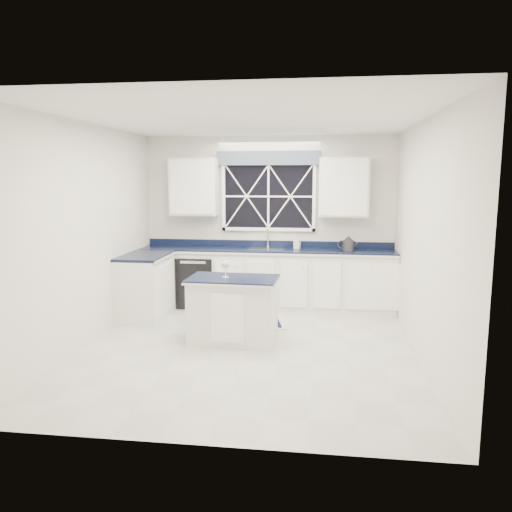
# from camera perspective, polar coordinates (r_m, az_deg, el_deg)

# --- Properties ---
(ground) EXTENTS (4.50, 4.50, 0.00)m
(ground) POSITION_cam_1_polar(r_m,az_deg,el_deg) (6.15, -0.86, -10.48)
(ground) COLOR #B6B6B1
(ground) RESTS_ON ground
(back_wall) EXTENTS (4.00, 0.10, 2.70)m
(back_wall) POSITION_cam_1_polar(r_m,az_deg,el_deg) (8.06, 1.45, 3.99)
(back_wall) COLOR silver
(back_wall) RESTS_ON ground
(base_cabinets) EXTENTS (3.99, 1.60, 0.90)m
(base_cabinets) POSITION_cam_1_polar(r_m,az_deg,el_deg) (7.78, -1.37, -2.90)
(base_cabinets) COLOR white
(base_cabinets) RESTS_ON ground
(countertop) EXTENTS (3.98, 0.64, 0.04)m
(countertop) POSITION_cam_1_polar(r_m,az_deg,el_deg) (7.81, 1.20, 0.66)
(countertop) COLOR black
(countertop) RESTS_ON base_cabinets
(dishwasher) EXTENTS (0.60, 0.58, 0.82)m
(dishwasher) POSITION_cam_1_polar(r_m,az_deg,el_deg) (8.09, -6.58, -2.77)
(dishwasher) COLOR black
(dishwasher) RESTS_ON ground
(window) EXTENTS (1.65, 0.09, 1.26)m
(window) POSITION_cam_1_polar(r_m,az_deg,el_deg) (7.99, 1.43, 7.40)
(window) COLOR black
(window) RESTS_ON ground
(upper_cabinets) EXTENTS (3.10, 0.34, 0.90)m
(upper_cabinets) POSITION_cam_1_polar(r_m,az_deg,el_deg) (7.86, 1.33, 7.88)
(upper_cabinets) COLOR white
(upper_cabinets) RESTS_ON ground
(faucet) EXTENTS (0.05, 0.20, 0.30)m
(faucet) POSITION_cam_1_polar(r_m,az_deg,el_deg) (7.98, 1.36, 2.13)
(faucet) COLOR #B2B2B4
(faucet) RESTS_ON countertop
(island) EXTENTS (1.12, 0.70, 0.82)m
(island) POSITION_cam_1_polar(r_m,az_deg,el_deg) (6.27, -2.64, -6.14)
(island) COLOR white
(island) RESTS_ON ground
(rug) EXTENTS (1.29, 0.94, 0.02)m
(rug) POSITION_cam_1_polar(r_m,az_deg,el_deg) (7.12, -1.49, -7.65)
(rug) COLOR beige
(rug) RESTS_ON ground
(kettle) EXTENTS (0.31, 0.23, 0.22)m
(kettle) POSITION_cam_1_polar(r_m,az_deg,el_deg) (7.75, 10.48, 1.37)
(kettle) COLOR #303032
(kettle) RESTS_ON countertop
(wine_glass) EXTENTS (0.10, 0.10, 0.24)m
(wine_glass) POSITION_cam_1_polar(r_m,az_deg,el_deg) (6.18, -3.52, -0.95)
(wine_glass) COLOR silver
(wine_glass) RESTS_ON island
(soap_bottle) EXTENTS (0.12, 0.12, 0.21)m
(soap_bottle) POSITION_cam_1_polar(r_m,az_deg,el_deg) (7.87, 4.73, 1.61)
(soap_bottle) COLOR silver
(soap_bottle) RESTS_ON countertop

